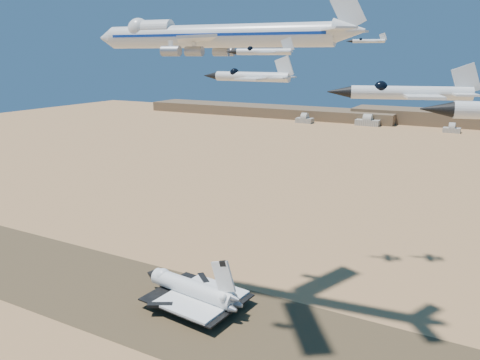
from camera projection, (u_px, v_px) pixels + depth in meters
The scene contains 14 objects.
ground at pixel (201, 317), 159.92m from camera, with size 1200.00×1200.00×0.00m, color #AA7F4B.
runway at pixel (201, 317), 159.91m from camera, with size 600.00×50.00×0.06m, color #503C28.
ridgeline at pixel (478, 122), 576.53m from camera, with size 960.00×90.00×18.00m.
hangars at pixel (363, 122), 595.00m from camera, with size 200.50×29.50×30.00m.
shuttle at pixel (192, 290), 166.75m from camera, with size 42.91×29.15×21.08m.
carrier_747 at pixel (207, 36), 142.65m from camera, with size 87.07×66.85×21.63m.
crew_a at pixel (200, 317), 158.20m from camera, with size 0.58×0.38×1.59m, color orange.
crew_b at pixel (198, 319), 157.39m from camera, with size 0.83×0.48×1.70m, color orange.
crew_c at pixel (203, 323), 154.84m from camera, with size 1.03×0.53×1.76m, color orange.
chase_jet_a at pixel (262, 52), 92.09m from camera, with size 13.54×7.80×3.44m.
chase_jet_b at pixel (250, 76), 70.38m from camera, with size 15.41×8.15×3.84m.
chase_jet_c at pixel (407, 92), 49.56m from camera, with size 15.24×8.86×3.88m.
chase_jet_e at pixel (319, 41), 178.06m from camera, with size 14.32×8.33×3.65m.
chase_jet_f at pixel (368, 41), 178.09m from camera, with size 14.84×8.61×3.78m.
Camera 1 is at (79.52, -118.98, 86.53)m, focal length 35.00 mm.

